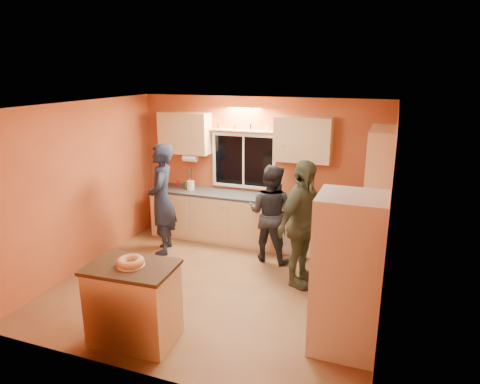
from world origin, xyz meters
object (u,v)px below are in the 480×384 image
at_px(refrigerator, 347,274).
at_px(person_right, 302,224).
at_px(person_left, 162,199).
at_px(island, 134,303).
at_px(person_center, 271,213).

distance_m(refrigerator, person_right, 1.51).
height_order(refrigerator, person_left, person_left).
height_order(island, person_right, person_right).
relative_size(refrigerator, island, 1.78).
height_order(person_left, person_right, person_left).
bearing_deg(person_left, refrigerator, 42.44).
distance_m(person_left, person_center, 1.85).
bearing_deg(person_left, island, 1.36).
bearing_deg(person_center, person_right, 143.10).
relative_size(person_left, person_right, 1.01).
xyz_separation_m(island, person_center, (0.86, 2.66, 0.32)).
height_order(island, person_center, person_center).
distance_m(person_left, person_right, 2.49).
bearing_deg(island, person_right, 49.72).
relative_size(refrigerator, person_left, 0.95).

